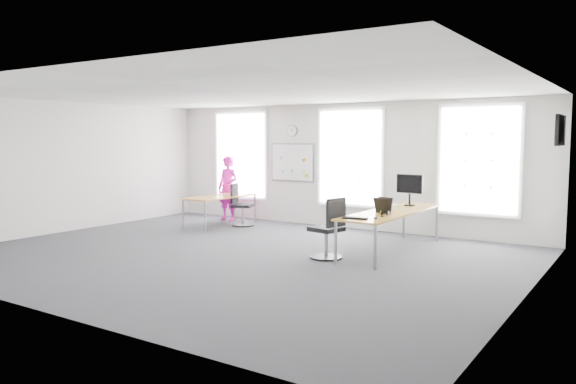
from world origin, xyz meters
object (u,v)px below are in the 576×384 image
Objects in this scene: chair_left at (240,207)px; keyboard at (355,218)px; desk_right at (392,214)px; person at (228,188)px; desk_left at (220,198)px; monitor at (410,187)px; headphones at (384,213)px; chair_right at (329,232)px.

keyboard is (4.28, -2.27, 0.34)m from chair_left.
chair_left is 4.86m from keyboard.
person reaches higher than desk_right.
monitor reaches higher than desk_left.
desk_left is at bearing 146.71° from headphones.
person reaches higher than monitor.
chair_right is at bearing -28.37° from person.
headphones reaches higher than desk_right.
monitor reaches higher than headphones.
person is at bearing 136.76° from keyboard.
person is 5.84m from keyboard.
person reaches higher than desk_left.
keyboard reaches higher than desk_left.
monitor is (4.36, 0.05, 0.71)m from chair_left.
desk_left is 4.81m from monitor.
desk_right reaches higher than desk_left.
chair_left reaches higher than desk_left.
keyboard reaches higher than desk_right.
desk_right is 1.42m from chair_right.
headphones is (4.93, -1.31, 0.15)m from desk_left.
headphones is (0.23, 0.71, 0.03)m from keyboard.
chair_right is 2.40m from monitor.
headphones is at bearing -78.11° from monitor.
headphones is (0.80, 0.60, 0.34)m from chair_right.
person reaches higher than chair_right.
person is at bearing 140.09° from headphones.
headphones reaches higher than keyboard.
keyboard is 2.35m from monitor.
chair_left reaches higher than keyboard.
desk_left is 5.11m from keyboard.
desk_right is at bearing 162.40° from chair_right.
monitor reaches higher than desk_right.
chair_right is at bearing -24.76° from desk_left.
desk_left is 5.10m from headphones.
headphones is at bearing 138.49° from chair_right.
desk_right is 5.44m from person.
chair_right is 1.73× the size of monitor.
desk_left is 0.54m from chair_left.
chair_left is at bearing 31.34° from desk_left.
chair_right is at bearing -139.95° from chair_left.
person is at bearing 117.70° from desk_left.
person is 3.92× the size of keyboard.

